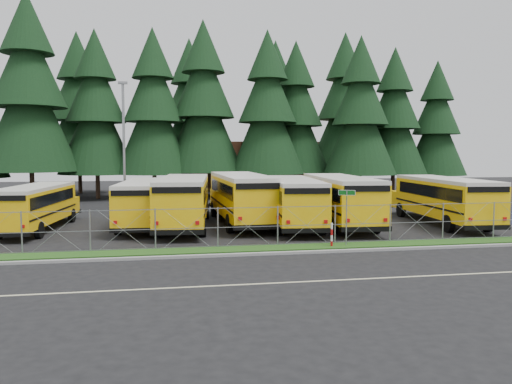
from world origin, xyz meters
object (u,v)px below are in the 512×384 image
(bus_2, at_px, (144,204))
(striped_bollard, at_px, (332,235))
(bus_0, at_px, (37,208))
(bus_6, at_px, (339,201))
(street_sign, at_px, (347,206))
(bus_4, at_px, (241,199))
(bus_3, at_px, (184,203))
(bus_east, at_px, (442,201))
(light_standard, at_px, (124,142))
(bus_5, at_px, (293,203))

(bus_2, height_order, striped_bollard, bus_2)
(bus_0, relative_size, bus_6, 0.86)
(street_sign, bearing_deg, bus_4, 114.99)
(bus_3, relative_size, striped_bollard, 10.01)
(bus_east, xyz_separation_m, street_sign, (-8.82, -6.18, 0.52))
(bus_6, distance_m, bus_east, 6.83)
(bus_4, distance_m, bus_east, 13.09)
(bus_6, height_order, striped_bollard, bus_6)
(bus_6, bearing_deg, striped_bollard, -107.95)
(light_standard, bearing_deg, street_sign, -54.49)
(bus_0, distance_m, striped_bollard, 17.69)
(bus_0, xyz_separation_m, bus_5, (15.45, -1.21, 0.17))
(bus_2, xyz_separation_m, street_sign, (10.21, -8.52, 0.59))
(bus_3, xyz_separation_m, bus_4, (3.71, 1.10, 0.05))
(bus_2, height_order, light_standard, light_standard)
(bus_3, xyz_separation_m, bus_east, (16.56, -1.37, -0.06))
(bus_3, xyz_separation_m, striped_bollard, (6.93, -7.71, -0.97))
(striped_bollard, height_order, light_standard, light_standard)
(bus_3, xyz_separation_m, bus_6, (9.76, -0.69, -0.00))
(bus_east, bearing_deg, bus_5, -179.66)
(bus_east, relative_size, striped_bollard, 9.64)
(bus_2, distance_m, bus_5, 9.35)
(bus_4, height_order, bus_east, bus_4)
(striped_bollard, bearing_deg, bus_5, 91.56)
(bus_0, relative_size, bus_4, 0.83)
(bus_2, xyz_separation_m, bus_3, (2.47, -0.97, 0.13))
(bus_east, height_order, striped_bollard, bus_east)
(bus_5, xyz_separation_m, light_standard, (-11.05, 10.02, 3.98))
(bus_2, distance_m, street_sign, 13.31)
(bus_0, relative_size, bus_3, 0.86)
(bus_2, height_order, bus_east, bus_east)
(bus_6, xyz_separation_m, bus_east, (6.79, -0.68, -0.06))
(street_sign, bearing_deg, bus_2, 140.15)
(bus_0, bearing_deg, bus_3, 1.79)
(bus_0, distance_m, bus_east, 25.34)
(bus_3, relative_size, light_standard, 1.18)
(street_sign, bearing_deg, striped_bollard, -169.04)
(bus_6, bearing_deg, bus_2, 176.33)
(bus_3, bearing_deg, bus_4, 22.36)
(bus_0, bearing_deg, light_standard, 68.67)
(bus_0, distance_m, light_standard, 10.69)
(bus_3, height_order, street_sign, bus_3)
(bus_5, xyz_separation_m, bus_east, (9.82, -0.68, -0.00))
(bus_6, distance_m, light_standard, 17.72)
(street_sign, bearing_deg, bus_6, 73.56)
(bus_east, distance_m, striped_bollard, 11.57)
(bus_east, bearing_deg, bus_3, 179.56)
(bus_5, bearing_deg, bus_2, 176.04)
(bus_3, height_order, bus_6, same)
(striped_bollard, bearing_deg, bus_3, 131.93)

